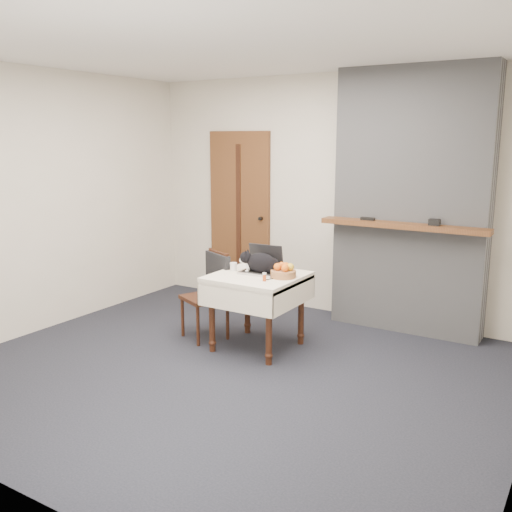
{
  "coord_description": "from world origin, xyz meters",
  "views": [
    {
      "loc": [
        2.54,
        -3.71,
        1.93
      ],
      "look_at": [
        -0.09,
        0.54,
        0.88
      ],
      "focal_mm": 40.0,
      "sensor_mm": 36.0,
      "label": 1
    }
  ],
  "objects": [
    {
      "name": "ground",
      "position": [
        0.0,
        0.0,
        0.0
      ],
      "size": [
        4.5,
        4.5,
        0.0
      ],
      "primitive_type": "plane",
      "color": "black",
      "rests_on": "ground"
    },
    {
      "name": "room_shell",
      "position": [
        0.0,
        0.46,
        1.76
      ],
      "size": [
        4.52,
        4.01,
        2.61
      ],
      "color": "beige",
      "rests_on": "ground"
    },
    {
      "name": "door",
      "position": [
        -1.2,
        1.97,
        1.0
      ],
      "size": [
        0.82,
        0.1,
        2.0
      ],
      "color": "brown",
      "rests_on": "ground"
    },
    {
      "name": "chimney",
      "position": [
        0.9,
        1.85,
        1.3
      ],
      "size": [
        1.62,
        0.48,
        2.6
      ],
      "color": "gray",
      "rests_on": "ground"
    },
    {
      "name": "side_table",
      "position": [
        -0.1,
        0.59,
        0.59
      ],
      "size": [
        0.78,
        0.78,
        0.7
      ],
      "color": "#351C0E",
      "rests_on": "ground"
    },
    {
      "name": "laptop",
      "position": [
        -0.12,
        0.7,
        0.76
      ],
      "size": [
        0.36,
        0.31,
        0.25
      ],
      "rotation": [
        0.0,
        0.0,
        0.08
      ],
      "color": "#B7B7BC",
      "rests_on": "side_table"
    },
    {
      "name": "cat",
      "position": [
        -0.08,
        0.65,
        0.8
      ],
      "size": [
        0.47,
        0.25,
        0.22
      ],
      "rotation": [
        0.0,
        0.0,
        0.24
      ],
      "color": "black",
      "rests_on": "side_table"
    },
    {
      "name": "cream_jar",
      "position": [
        -0.38,
        0.61,
        0.74
      ],
      "size": [
        0.07,
        0.07,
        0.08
      ],
      "primitive_type": "cylinder",
      "color": "white",
      "rests_on": "side_table"
    },
    {
      "name": "pill_bottle",
      "position": [
        0.07,
        0.42,
        0.74
      ],
      "size": [
        0.04,
        0.04,
        0.07
      ],
      "color": "#B14115",
      "rests_on": "side_table"
    },
    {
      "name": "fruit_basket",
      "position": [
        0.15,
        0.63,
        0.75
      ],
      "size": [
        0.23,
        0.23,
        0.13
      ],
      "color": "#AC6D45",
      "rests_on": "side_table"
    },
    {
      "name": "desk_clutter",
      "position": [
        0.12,
        0.59,
        0.7
      ],
      "size": [
        0.11,
        0.11,
        0.01
      ],
      "primitive_type": "cube",
      "rotation": [
        0.0,
        0.0,
        0.77
      ],
      "color": "black",
      "rests_on": "side_table"
    },
    {
      "name": "chair",
      "position": [
        -0.64,
        0.63,
        0.54
      ],
      "size": [
        0.5,
        0.5,
        0.85
      ],
      "rotation": [
        0.0,
        0.0,
        -0.43
      ],
      "color": "#351C0E",
      "rests_on": "ground"
    }
  ]
}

